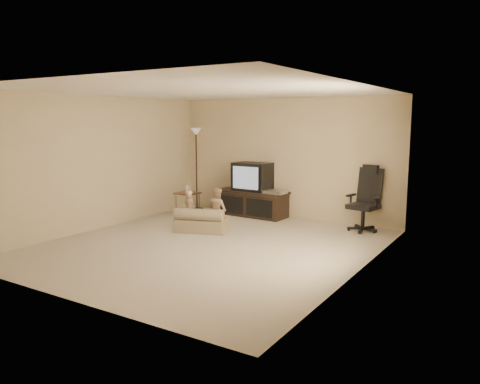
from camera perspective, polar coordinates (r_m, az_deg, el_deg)
The scene contains 9 objects.
floor at distance 7.74m, azimuth -3.81°, elevation -6.56°, with size 5.50×5.50×0.00m, color #B6AB90.
room_shell at distance 7.49m, azimuth -3.92°, elevation 4.73°, with size 5.50×5.50×5.50m.
tv_stand at distance 10.03m, azimuth 1.51°, elevation -0.23°, with size 1.62×0.67×1.15m.
office_chair at distance 8.99m, azimuth 15.03°, elevation -1.81°, with size 0.66×0.69×1.22m.
side_table at distance 10.18m, azimuth -6.42°, elevation -0.15°, with size 0.47×0.47×0.66m.
floor_lamp at distance 10.66m, azimuth -5.36°, elevation 5.07°, with size 0.29×0.29×1.87m.
child_sofa at distance 8.65m, azimuth -4.81°, elevation -3.68°, with size 1.04×0.80×0.45m.
toddler_left at distance 8.87m, azimuth -6.13°, elevation -2.12°, with size 0.27×0.20×0.75m, color tan.
toddler_right at distance 8.70m, azimuth -2.78°, elevation -2.10°, with size 0.39×0.22×0.81m, color tan.
Camera 1 is at (4.37, -6.05, 2.04)m, focal length 35.00 mm.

